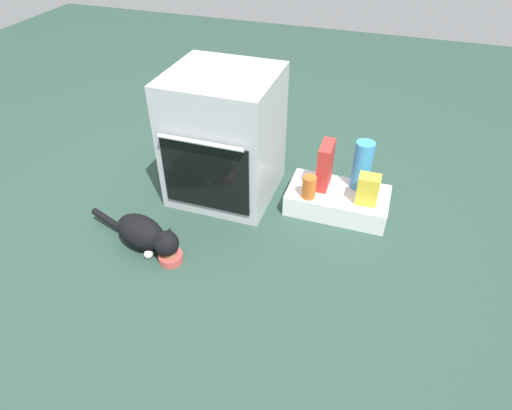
{
  "coord_description": "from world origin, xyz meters",
  "views": [
    {
      "loc": [
        0.89,
        -1.74,
        1.69
      ],
      "look_at": [
        0.31,
        -0.02,
        0.25
      ],
      "focal_mm": 30.78,
      "sensor_mm": 36.0,
      "label": 1
    }
  ],
  "objects_px": {
    "pantry_cabinet": "(337,200)",
    "cereal_box": "(325,165)",
    "sauce_jar": "(309,187)",
    "cat": "(145,234)",
    "snack_bag": "(368,190)",
    "food_bowl": "(171,257)",
    "water_bottle": "(362,165)",
    "oven": "(224,137)"
  },
  "relations": [
    {
      "from": "pantry_cabinet",
      "to": "cereal_box",
      "type": "distance_m",
      "value": 0.23
    },
    {
      "from": "cereal_box",
      "to": "sauce_jar",
      "type": "xyz_separation_m",
      "value": [
        -0.06,
        -0.15,
        -0.07
      ]
    },
    {
      "from": "cat",
      "to": "pantry_cabinet",
      "type": "bearing_deg",
      "value": 51.23
    },
    {
      "from": "pantry_cabinet",
      "to": "snack_bag",
      "type": "xyz_separation_m",
      "value": [
        0.17,
        -0.05,
        0.16
      ]
    },
    {
      "from": "food_bowl",
      "to": "water_bottle",
      "type": "xyz_separation_m",
      "value": [
        0.86,
        0.81,
        0.26
      ]
    },
    {
      "from": "sauce_jar",
      "to": "snack_bag",
      "type": "xyz_separation_m",
      "value": [
        0.33,
        0.06,
        0.02
      ]
    },
    {
      "from": "cat",
      "to": "snack_bag",
      "type": "xyz_separation_m",
      "value": [
        1.09,
        0.62,
        0.12
      ]
    },
    {
      "from": "water_bottle",
      "to": "pantry_cabinet",
      "type": "bearing_deg",
      "value": -137.82
    },
    {
      "from": "cat",
      "to": "cereal_box",
      "type": "height_order",
      "value": "cereal_box"
    },
    {
      "from": "food_bowl",
      "to": "snack_bag",
      "type": "distance_m",
      "value": 1.15
    },
    {
      "from": "water_bottle",
      "to": "snack_bag",
      "type": "relative_size",
      "value": 1.67
    },
    {
      "from": "food_bowl",
      "to": "snack_bag",
      "type": "height_order",
      "value": "snack_bag"
    },
    {
      "from": "oven",
      "to": "snack_bag",
      "type": "relative_size",
      "value": 4.32
    },
    {
      "from": "sauce_jar",
      "to": "oven",
      "type": "bearing_deg",
      "value": 171.24
    },
    {
      "from": "cereal_box",
      "to": "snack_bag",
      "type": "xyz_separation_m",
      "value": [
        0.27,
        -0.09,
        -0.05
      ]
    },
    {
      "from": "cat",
      "to": "sauce_jar",
      "type": "height_order",
      "value": "sauce_jar"
    },
    {
      "from": "food_bowl",
      "to": "cereal_box",
      "type": "height_order",
      "value": "cereal_box"
    },
    {
      "from": "cat",
      "to": "cereal_box",
      "type": "xyz_separation_m",
      "value": [
        0.82,
        0.71,
        0.17
      ]
    },
    {
      "from": "pantry_cabinet",
      "to": "water_bottle",
      "type": "distance_m",
      "value": 0.26
    },
    {
      "from": "sauce_jar",
      "to": "food_bowl",
      "type": "bearing_deg",
      "value": -134.31
    },
    {
      "from": "pantry_cabinet",
      "to": "cat",
      "type": "height_order",
      "value": "cat"
    },
    {
      "from": "food_bowl",
      "to": "water_bottle",
      "type": "height_order",
      "value": "water_bottle"
    },
    {
      "from": "oven",
      "to": "cat",
      "type": "relative_size",
      "value": 1.23
    },
    {
      "from": "cat",
      "to": "water_bottle",
      "type": "relative_size",
      "value": 2.1
    },
    {
      "from": "oven",
      "to": "snack_bag",
      "type": "bearing_deg",
      "value": -1.92
    },
    {
      "from": "oven",
      "to": "sauce_jar",
      "type": "relative_size",
      "value": 5.55
    },
    {
      "from": "pantry_cabinet",
      "to": "water_bottle",
      "type": "height_order",
      "value": "water_bottle"
    },
    {
      "from": "food_bowl",
      "to": "cat",
      "type": "height_order",
      "value": "cat"
    },
    {
      "from": "cat",
      "to": "water_bottle",
      "type": "xyz_separation_m",
      "value": [
        1.03,
        0.77,
        0.18
      ]
    },
    {
      "from": "sauce_jar",
      "to": "snack_bag",
      "type": "distance_m",
      "value": 0.33
    },
    {
      "from": "food_bowl",
      "to": "sauce_jar",
      "type": "distance_m",
      "value": 0.87
    },
    {
      "from": "pantry_cabinet",
      "to": "food_bowl",
      "type": "height_order",
      "value": "pantry_cabinet"
    },
    {
      "from": "oven",
      "to": "pantry_cabinet",
      "type": "xyz_separation_m",
      "value": [
        0.71,
        0.03,
        -0.32
      ]
    },
    {
      "from": "cereal_box",
      "to": "snack_bag",
      "type": "distance_m",
      "value": 0.29
    },
    {
      "from": "pantry_cabinet",
      "to": "cat",
      "type": "xyz_separation_m",
      "value": [
        -0.92,
        -0.68,
        0.04
      ]
    },
    {
      "from": "water_bottle",
      "to": "food_bowl",
      "type": "bearing_deg",
      "value": -136.56
    },
    {
      "from": "cereal_box",
      "to": "cat",
      "type": "bearing_deg",
      "value": -139.08
    },
    {
      "from": "cat",
      "to": "water_bottle",
      "type": "distance_m",
      "value": 1.3
    },
    {
      "from": "oven",
      "to": "pantry_cabinet",
      "type": "bearing_deg",
      "value": 2.01
    },
    {
      "from": "pantry_cabinet",
      "to": "food_bowl",
      "type": "xyz_separation_m",
      "value": [
        -0.76,
        -0.72,
        -0.04
      ]
    },
    {
      "from": "snack_bag",
      "to": "oven",
      "type": "bearing_deg",
      "value": 178.08
    },
    {
      "from": "pantry_cabinet",
      "to": "water_bottle",
      "type": "xyz_separation_m",
      "value": [
        0.1,
        0.09,
        0.22
      ]
    }
  ]
}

